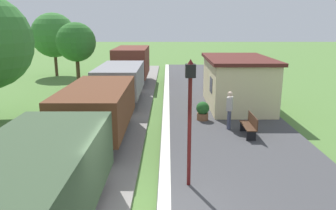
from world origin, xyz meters
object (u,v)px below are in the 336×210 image
Objects in this scene: bench_down_platform at (214,83)px; tree_field_distant at (52,35)px; lamp_post_near at (188,101)px; station_hut at (235,82)px; tree_field_left at (74,42)px; bench_near_hut at (248,125)px; potted_planter at (201,111)px; freight_train at (112,89)px; person_waiting at (228,109)px.

tree_field_distant is (-13.98, 7.61, 3.05)m from bench_down_platform.
station_hut is at bearing 70.69° from lamp_post_near.
tree_field_left reaches higher than station_hut.
tree_field_distant reaches higher than bench_near_hut.
lamp_post_near is at bearing -101.17° from bench_down_platform.
bench_down_platform is 0.41× the size of lamp_post_near.
lamp_post_near is at bearing -123.35° from bench_near_hut.
freight_train is at bearing 161.63° from potted_planter.
station_hut is at bearing 10.45° from freight_train.
station_hut is 12.48m from tree_field_left.
potted_planter is (4.60, -1.53, -0.76)m from freight_train.
bench_near_hut is 22.71m from tree_field_distant.
person_waiting is 0.29× the size of tree_field_distant.
tree_field_distant is (-3.79, 6.31, 0.28)m from tree_field_left.
freight_train is 4.48× the size of station_hut.
lamp_post_near reaches higher than potted_planter.
person_waiting reaches higher than bench_down_platform.
station_hut is 3.87× the size of bench_near_hut.
tree_field_left is (-8.46, 9.00, 2.77)m from potted_planter.
tree_field_distant is at bearing -31.93° from person_waiting.
tree_field_left is at bearing -59.05° from tree_field_distant.
freight_train is at bearing -135.74° from bench_down_platform.
person_waiting is (5.64, -2.89, -0.30)m from freight_train.
tree_field_distant is (-12.25, 15.31, 3.05)m from potted_planter.
freight_train reaches higher than bench_near_hut.
lamp_post_near is 17.28m from tree_field_left.
freight_train is 7.45m from bench_near_hut.
lamp_post_near reaches higher than bench_down_platform.
tree_field_left is at bearing 115.27° from lamp_post_near.
potted_planter is 12.66m from tree_field_left.
tree_field_left is (-10.66, 6.22, 1.84)m from station_hut.
station_hut is 4.33m from person_waiting.
potted_planter is at bearing 126.78° from bench_near_hut.
tree_field_distant is at bearing 116.97° from lamp_post_near.
station_hut reaches higher than person_waiting.
tree_field_left is (-9.51, 10.36, 2.31)m from person_waiting.
bench_near_hut and bench_down_platform have the same top height.
lamp_post_near is at bearing -99.35° from potted_planter.
freight_train is 15.93m from tree_field_distant.
lamp_post_near is 0.64× the size of tree_field_distant.
potted_planter reaches higher than bench_near_hut.
station_hut reaches higher than potted_planter.
lamp_post_near is 0.75× the size of tree_field_left.
tree_field_left reaches higher than bench_down_platform.
potted_planter is (-1.74, 2.32, 0.00)m from bench_near_hut.
bench_down_platform is at bearing -28.56° from tree_field_distant.
lamp_post_near is (-3.29, -9.40, 1.15)m from station_hut.
freight_train is at bearing -7.62° from person_waiting.
bench_near_hut is at bearing 145.39° from person_waiting.
bench_near_hut is 10.02m from bench_down_platform.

